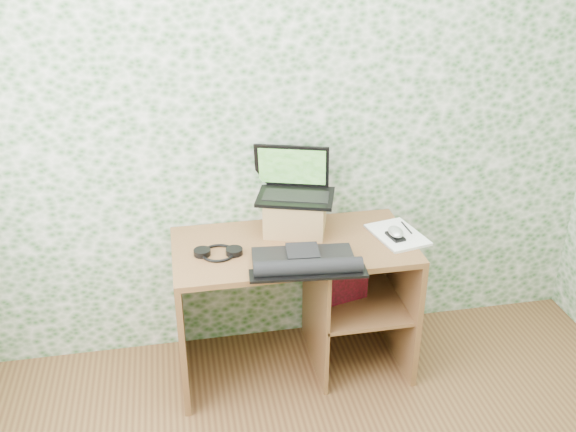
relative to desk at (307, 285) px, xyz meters
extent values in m
plane|color=silver|center=(-0.08, 0.28, 0.82)|extent=(3.50, 0.00, 3.50)
cube|color=brown|center=(-0.08, -0.03, 0.25)|extent=(1.20, 0.60, 0.03)
cube|color=brown|center=(-0.66, -0.03, -0.12)|extent=(0.03, 0.60, 0.72)
cube|color=brown|center=(0.51, -0.03, -0.12)|extent=(0.03, 0.60, 0.72)
cube|color=brown|center=(0.04, -0.03, -0.12)|extent=(0.02, 0.56, 0.72)
cube|color=brown|center=(0.27, -0.03, -0.10)|extent=(0.46, 0.56, 0.02)
cube|color=brown|center=(0.28, 0.26, -0.12)|extent=(0.48, 0.02, 0.72)
cube|color=#9D6F46|center=(-0.04, 0.12, 0.36)|extent=(0.36, 0.33, 0.18)
cube|color=black|center=(-0.04, 0.12, 0.46)|extent=(0.44, 0.37, 0.02)
cube|color=black|center=(-0.04, 0.11, 0.47)|extent=(0.36, 0.24, 0.00)
cube|color=black|center=(-0.04, 0.22, 0.59)|extent=(0.38, 0.18, 0.24)
cube|color=#1B4C15|center=(-0.04, 0.21, 0.58)|extent=(0.34, 0.15, 0.20)
cube|color=black|center=(-0.07, -0.20, 0.29)|extent=(0.49, 0.22, 0.04)
cube|color=black|center=(-0.07, -0.20, 0.30)|extent=(0.17, 0.17, 0.06)
cylinder|color=black|center=(-0.07, -0.32, 0.31)|extent=(0.51, 0.12, 0.08)
cube|color=black|center=(-0.07, -0.33, 0.28)|extent=(0.55, 0.16, 0.01)
torus|color=black|center=(-0.46, -0.06, 0.28)|extent=(0.19, 0.19, 0.01)
cylinder|color=black|center=(-0.53, -0.05, 0.28)|extent=(0.08, 0.08, 0.03)
cylinder|color=black|center=(-0.38, -0.07, 0.28)|extent=(0.08, 0.08, 0.03)
cube|color=white|center=(0.46, -0.04, 0.28)|extent=(0.28, 0.35, 0.01)
ellipsoid|color=silver|center=(0.44, -0.08, 0.30)|extent=(0.09, 0.13, 0.04)
cylinder|color=black|center=(0.53, 0.00, 0.29)|extent=(0.01, 0.13, 0.01)
cube|color=maroon|center=(0.20, -0.03, 0.04)|extent=(0.24, 0.13, 0.27)
camera|label=1|loc=(-0.62, -2.77, 1.82)|focal=40.00mm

